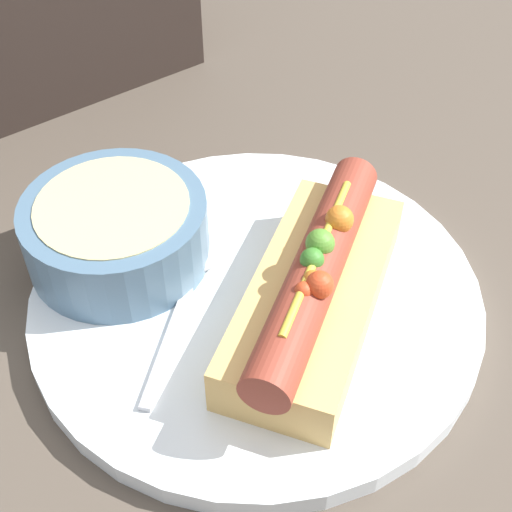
% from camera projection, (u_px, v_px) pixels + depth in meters
% --- Properties ---
extents(ground_plane, '(4.00, 4.00, 0.00)m').
position_uv_depth(ground_plane, '(256.00, 305.00, 0.48)').
color(ground_plane, '#4C4238').
extents(dinner_plate, '(0.30, 0.30, 0.02)m').
position_uv_depth(dinner_plate, '(256.00, 298.00, 0.48)').
color(dinner_plate, white).
rests_on(dinner_plate, ground_plane).
extents(hot_dog, '(0.19, 0.16, 0.07)m').
position_uv_depth(hot_dog, '(315.00, 288.00, 0.44)').
color(hot_dog, '#DBAD60').
rests_on(hot_dog, dinner_plate).
extents(soup_bowl, '(0.12, 0.12, 0.05)m').
position_uv_depth(soup_bowl, '(116.00, 229.00, 0.48)').
color(soup_bowl, slate).
rests_on(soup_bowl, dinner_plate).
extents(spoon, '(0.12, 0.11, 0.01)m').
position_uv_depth(spoon, '(196.00, 272.00, 0.48)').
color(spoon, '#B7B7BC').
rests_on(spoon, dinner_plate).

